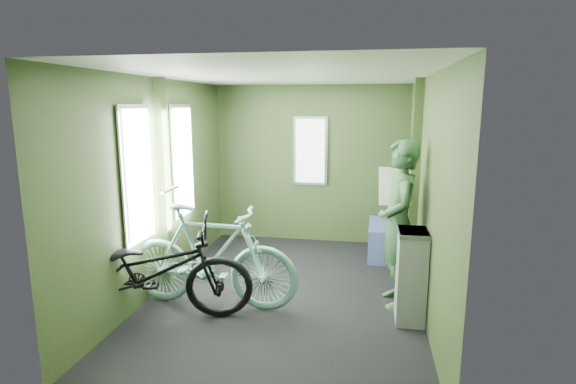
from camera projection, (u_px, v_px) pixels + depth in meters
name	position (u px, v px, depth m)	size (l,w,h in m)	color
room	(283.00, 161.00, 4.66)	(4.00, 4.02, 2.31)	black
bicycle_black	(155.00, 320.00, 4.27)	(0.65, 1.87, 0.98)	black
bicycle_mint	(212.00, 307.00, 4.55)	(0.50, 1.78, 1.07)	#77BEAD
passenger	(398.00, 224.00, 4.48)	(0.47, 0.71, 1.69)	#2D5330
waste_box	(411.00, 276.00, 4.19)	(0.26, 0.36, 0.89)	gray
bench_seat	(389.00, 236.00, 6.05)	(0.51, 0.89, 0.93)	navy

